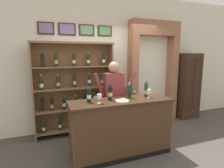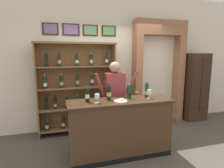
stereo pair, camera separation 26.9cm
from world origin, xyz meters
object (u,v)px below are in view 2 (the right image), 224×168
(tasting_bottle_grappa, at_px, (129,91))
(wine_glass_left, at_px, (149,92))
(shopkeeper, at_px, (115,93))
(cheese_plate, at_px, (121,101))
(side_cabinet, at_px, (195,87))
(wine_shelf, at_px, (77,86))
(tasting_bottle_chianti, at_px, (147,90))
(tasting_counter, at_px, (120,128))
(tasting_bottle_bianco, at_px, (87,94))
(wine_glass_spare, at_px, (97,97))
(tasting_bottle_vin_santo, at_px, (109,92))

(tasting_bottle_grappa, distance_m, wine_glass_left, 0.36)
(shopkeeper, height_order, tasting_bottle_grappa, shopkeeper)
(wine_glass_left, xyz_separation_m, cheese_plate, (-0.55, -0.05, -0.10))
(side_cabinet, relative_size, shopkeeper, 1.10)
(wine_shelf, xyz_separation_m, tasting_bottle_chianti, (1.16, -1.10, 0.07))
(tasting_counter, relative_size, wine_glass_left, 11.43)
(cheese_plate, bearing_deg, tasting_bottle_grappa, 38.24)
(side_cabinet, height_order, shopkeeper, side_cabinet)
(cheese_plate, bearing_deg, wine_glass_left, 5.17)
(tasting_counter, xyz_separation_m, tasting_bottle_bianco, (-0.56, 0.05, 0.63))
(wine_shelf, bearing_deg, tasting_bottle_bianco, -87.28)
(wine_glass_spare, relative_size, cheese_plate, 0.67)
(side_cabinet, relative_size, tasting_bottle_grappa, 6.46)
(tasting_bottle_grappa, height_order, cheese_plate, tasting_bottle_grappa)
(tasting_bottle_bianco, height_order, tasting_bottle_vin_santo, tasting_bottle_vin_santo)
(tasting_bottle_vin_santo, height_order, tasting_bottle_grappa, tasting_bottle_vin_santo)
(side_cabinet, xyz_separation_m, tasting_bottle_vin_santo, (-2.74, -1.11, 0.23))
(tasting_bottle_bianco, bearing_deg, tasting_counter, -5.20)
(tasting_bottle_bianco, height_order, wine_glass_spare, tasting_bottle_bianco)
(tasting_bottle_vin_santo, relative_size, cheese_plate, 1.24)
(wine_glass_left, bearing_deg, wine_glass_spare, -177.38)
(tasting_bottle_bianco, height_order, tasting_bottle_grappa, tasting_bottle_grappa)
(wine_shelf, relative_size, tasting_bottle_chianti, 7.02)
(shopkeeper, bearing_deg, tasting_counter, -97.58)
(side_cabinet, height_order, tasting_bottle_grappa, side_cabinet)
(wine_shelf, relative_size, tasting_bottle_vin_santo, 7.22)
(tasting_counter, height_order, tasting_bottle_chianti, tasting_bottle_chianti)
(shopkeeper, height_order, tasting_bottle_vin_santo, shopkeeper)
(cheese_plate, bearing_deg, wine_glass_spare, 179.12)
(wine_shelf, distance_m, cheese_plate, 1.40)
(wine_shelf, bearing_deg, tasting_bottle_grappa, -53.24)
(side_cabinet, distance_m, shopkeeper, 2.57)
(wine_shelf, bearing_deg, wine_glass_left, -46.44)
(tasting_bottle_vin_santo, height_order, wine_glass_spare, tasting_bottle_vin_santo)
(tasting_counter, bearing_deg, wine_glass_spare, -170.83)
(shopkeeper, distance_m, tasting_bottle_vin_santo, 0.54)
(tasting_counter, distance_m, cheese_plate, 0.52)
(wine_shelf, relative_size, tasting_bottle_bianco, 7.63)
(wine_glass_spare, bearing_deg, wine_shelf, 98.81)
(tasting_counter, relative_size, tasting_bottle_bianco, 6.75)
(tasting_counter, relative_size, tasting_bottle_vin_santo, 6.38)
(tasting_bottle_chianti, height_order, cheese_plate, tasting_bottle_chianti)
(wine_shelf, xyz_separation_m, side_cabinet, (3.17, -0.02, -0.17))
(tasting_counter, distance_m, tasting_bottle_vin_santo, 0.67)
(tasting_bottle_vin_santo, bearing_deg, tasting_bottle_chianti, 1.92)
(tasting_bottle_vin_santo, distance_m, tasting_bottle_grappa, 0.39)
(side_cabinet, bearing_deg, cheese_plate, -154.00)
(shopkeeper, bearing_deg, tasting_bottle_vin_santo, -118.89)
(cheese_plate, bearing_deg, tasting_bottle_vin_santo, 139.61)
(wine_shelf, distance_m, wine_glass_left, 1.68)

